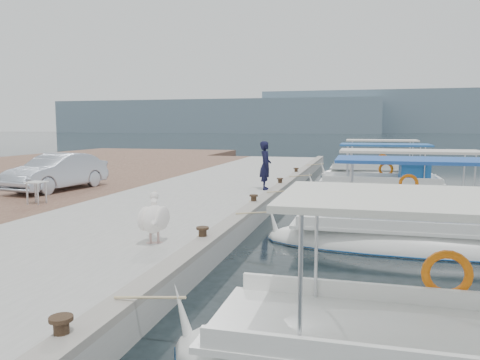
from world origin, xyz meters
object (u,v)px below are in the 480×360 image
Objects in this scene: pelican at (154,218)px; fisherman at (265,165)px; fishing_caique_c at (401,212)px; fishing_caique_e at (378,175)px; fishing_caique_d at (382,189)px; parked_car at (57,172)px; fishing_caique_b at (423,244)px.

pelican is 0.71× the size of fisherman.
fisherman reaches higher than fishing_caique_c.
fishing_caique_e is 11.43m from fisherman.
fisherman is at bearing -141.68° from fishing_caique_d.
parked_car is at bearing 137.04° from pelican.
fisherman is at bearing 23.02° from parked_car.
fishing_caique_e reaches higher than parked_car.
fishing_caique_b is 6.63m from pelican.
fishing_caique_b reaches higher than parked_car.
fishing_caique_b is 8.11m from fisherman.
fishing_caique_c is 3.87× the size of fisherman.
fishing_caique_c is 12.12m from fishing_caique_e.
fisherman is at bearing 130.92° from fishing_caique_b.
fishing_caique_d is 6.70m from fishing_caique_e.
pelican is at bearing -153.13° from fishing_caique_b.
fisherman is (-5.24, 6.04, 1.34)m from fishing_caique_b.
fisherman is at bearing 86.08° from pelican.
pelican is at bearing -35.31° from parked_car.
pelican is (-5.86, -2.97, 0.93)m from fishing_caique_b.
fishing_caique_b and fishing_caique_c have the same top height.
fisherman is at bearing -114.09° from fishing_caique_e.
fishing_caique_c is 1.16× the size of fishing_caique_d.
parked_car is (-12.99, -0.44, 1.10)m from fishing_caique_c.
pelican is 0.31× the size of parked_car.
fishing_caique_e is at bearing 89.95° from fishing_caique_d.
parked_car reaches higher than pelican.
fishing_caique_c and fishing_caique_d have the same top height.
fishing_caique_b is 16.42m from fishing_caique_e.
fishing_caique_c is 13.04m from parked_car.
parked_car is (-7.95, -2.18, -0.24)m from fisherman.
fishing_caique_e is (-0.41, 12.11, 0.00)m from fishing_caique_c.
fishing_caique_d is at bearing -66.53° from fisherman.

